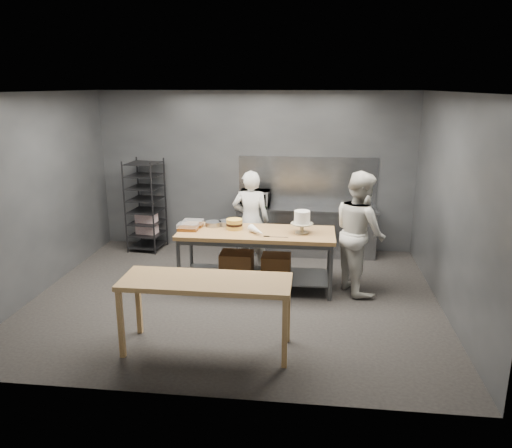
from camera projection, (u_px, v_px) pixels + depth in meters
The scene contains 16 objects.
ground at pixel (235, 297), 7.52m from camera, with size 6.00×6.00×0.00m, color black.
back_wall at pixel (255, 171), 9.51m from camera, with size 6.00×0.04×3.00m, color #4C4F54.
work_table at pixel (255, 252), 7.78m from camera, with size 2.40×0.90×0.92m.
near_counter at pixel (206, 286), 5.84m from camera, with size 2.00×0.70×0.90m.
back_counter at pixel (306, 230), 9.37m from camera, with size 2.60×0.60×0.90m.
splashback_panel at pixel (307, 180), 9.42m from camera, with size 2.60×0.02×0.90m, color slate.
speed_rack at pixel (146, 206), 9.53m from camera, with size 0.66×0.71×1.75m.
chef_behind at pixel (251, 221), 8.49m from camera, with size 0.63×0.41×1.72m, color white.
chef_right at pixel (360, 232), 7.57m from camera, with size 0.91×0.71×1.87m, color silver.
microwave at pixel (255, 198), 9.32m from camera, with size 0.54×0.37×0.30m, color black.
frosted_cake_stand at pixel (302, 219), 7.51m from camera, with size 0.34×0.34×0.35m.
layer_cake at pixel (234, 224), 7.76m from camera, with size 0.25×0.25×0.16m.
cake_pans at pixel (220, 223), 7.96m from camera, with size 0.45×0.33×0.07m.
piping_bag at pixel (257, 231), 7.48m from camera, with size 0.12×0.12×0.38m, color white.
offset_spatula at pixel (272, 237), 7.38m from camera, with size 0.36×0.02×0.02m.
pastry_clamshells at pixel (191, 225), 7.80m from camera, with size 0.34×0.43×0.11m.
Camera 1 is at (1.12, -6.86, 3.09)m, focal length 35.00 mm.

